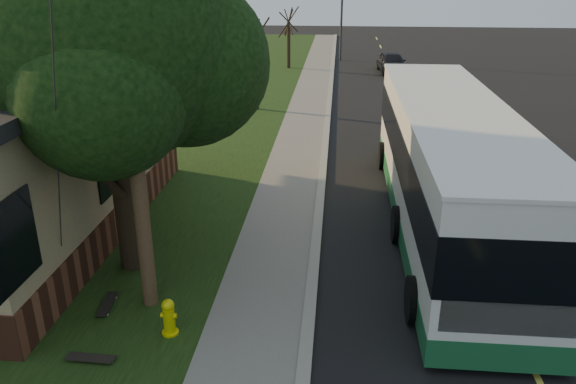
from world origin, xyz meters
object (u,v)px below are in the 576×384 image
(skateboard_spare, at_px, (91,358))
(distant_car, at_px, (392,62))
(leafy_tree, at_px, (112,40))
(traffic_signal, at_px, (341,16))
(dumpster, at_px, (42,181))
(bare_tree_far, at_px, (289,39))
(skateboard_main, at_px, (107,304))
(fire_hydrant, at_px, (169,317))
(utility_pole, at_px, (127,83))
(bare_tree_near, at_px, (256,66))
(transit_bus, at_px, (448,164))

(skateboard_spare, xyz_separation_m, distant_car, (7.65, 30.07, 0.55))
(leafy_tree, bearing_deg, traffic_signal, 81.53)
(dumpster, bearing_deg, bare_tree_far, 78.19)
(bare_tree_far, relative_size, skateboard_main, 4.44)
(fire_hydrant, bearing_deg, distant_car, 77.46)
(dumpster, bearing_deg, fire_hydrant, -47.00)
(skateboard_main, relative_size, skateboard_spare, 1.03)
(leafy_tree, xyz_separation_m, dumpster, (-3.88, 3.19, -4.40))
(utility_pole, distance_m, bare_tree_near, 17.19)
(skateboard_main, xyz_separation_m, distant_car, (8.02, 28.39, 0.55))
(traffic_signal, bearing_deg, distant_car, -55.12)
(fire_hydrant, bearing_deg, dumpster, 133.00)
(fire_hydrant, xyz_separation_m, distant_car, (6.48, 29.15, 0.25))
(bare_tree_far, bearing_deg, dumpster, -101.81)
(traffic_signal, relative_size, skateboard_spare, 6.25)
(fire_hydrant, height_order, traffic_signal, traffic_signal)
(fire_hydrant, distance_m, dumpster, 8.00)
(distant_car, bearing_deg, transit_bus, -96.47)
(dumpster, relative_size, distant_car, 0.48)
(leafy_tree, height_order, traffic_signal, leafy_tree)
(fire_hydrant, height_order, dumpster, dumpster)
(skateboard_spare, bearing_deg, bare_tree_far, 88.57)
(skateboard_main, bearing_deg, skateboard_spare, -77.65)
(traffic_signal, xyz_separation_m, distant_car, (3.38, -4.85, -2.48))
(skateboard_main, bearing_deg, distant_car, 74.23)
(fire_hydrant, distance_m, skateboard_spare, 1.52)
(fire_hydrant, xyz_separation_m, bare_tree_near, (-0.90, 18.00, 1.72))
(fire_hydrant, height_order, skateboard_main, fire_hydrant)
(leafy_tree, bearing_deg, utility_pole, -62.40)
(utility_pole, xyz_separation_m, transit_bus, (6.65, 4.46, -2.85))
(traffic_signal, height_order, dumpster, traffic_signal)
(dumpster, bearing_deg, transit_bus, -1.97)
(transit_bus, distance_m, dumpster, 11.44)
(bare_tree_near, xyz_separation_m, traffic_signal, (4.00, 16.00, 1.01))
(utility_pole, distance_m, bare_tree_far, 29.13)
(transit_bus, bearing_deg, distant_car, 88.70)
(bare_tree_near, bearing_deg, transit_bus, -61.39)
(skateboard_spare, height_order, distant_car, distant_car)
(skateboard_spare, relative_size, dumpster, 0.45)
(utility_pole, xyz_separation_m, distant_car, (7.19, 28.16, -3.95))
(leafy_tree, bearing_deg, dumpster, 140.52)
(transit_bus, bearing_deg, traffic_signal, 95.69)
(bare_tree_near, bearing_deg, traffic_signal, 75.96)
(dumpster, bearing_deg, traffic_signal, 73.11)
(bare_tree_near, distance_m, transit_bus, 14.30)
(transit_bus, xyz_separation_m, dumpster, (-11.39, 0.39, -1.02))
(bare_tree_near, distance_m, dumpster, 13.05)
(transit_bus, bearing_deg, utility_pole, -146.15)
(skateboard_spare, bearing_deg, dumpster, 122.33)
(leafy_tree, relative_size, skateboard_main, 8.60)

